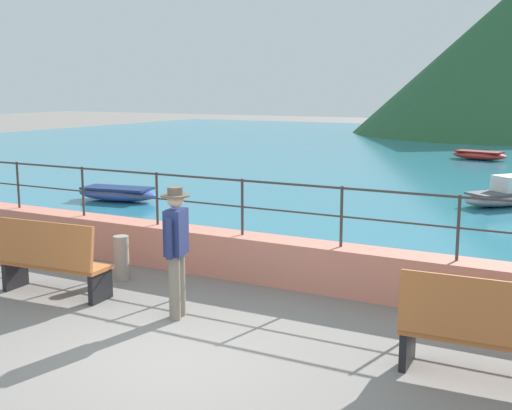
# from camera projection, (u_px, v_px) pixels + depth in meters

# --- Properties ---
(ground_plane) EXTENTS (120.00, 120.00, 0.00)m
(ground_plane) POSITION_uv_depth(u_px,v_px,m) (166.00, 357.00, 7.50)
(ground_plane) COLOR slate
(promenade_wall) EXTENTS (20.00, 0.56, 0.70)m
(promenade_wall) POSITION_uv_depth(u_px,v_px,m) (289.00, 262.00, 10.20)
(promenade_wall) COLOR tan
(promenade_wall) RESTS_ON ground
(railing) EXTENTS (18.44, 0.04, 0.90)m
(railing) POSITION_uv_depth(u_px,v_px,m) (290.00, 201.00, 10.03)
(railing) COLOR #383330
(railing) RESTS_ON promenade_wall
(lake_water) EXTENTS (64.00, 44.32, 0.06)m
(lake_water) POSITION_uv_depth(u_px,v_px,m) (508.00, 155.00, 29.82)
(lake_water) COLOR teal
(lake_water) RESTS_ON ground
(bench_main) EXTENTS (1.74, 0.69, 1.13)m
(bench_main) POSITION_uv_depth(u_px,v_px,m) (51.00, 259.00, 9.58)
(bench_main) COLOR #B76633
(bench_main) RESTS_ON ground
(bench_far) EXTENTS (1.73, 0.64, 1.13)m
(bench_far) POSITION_uv_depth(u_px,v_px,m) (484.00, 331.00, 6.75)
(bench_far) COLOR #B76633
(bench_far) RESTS_ON ground
(person_walking) EXTENTS (0.38, 0.56, 1.75)m
(person_walking) POSITION_uv_depth(u_px,v_px,m) (176.00, 246.00, 8.61)
(person_walking) COLOR slate
(person_walking) RESTS_ON ground
(bollard) EXTENTS (0.24, 0.24, 0.71)m
(bollard) POSITION_uv_depth(u_px,v_px,m) (121.00, 258.00, 10.45)
(bollard) COLOR gray
(bollard) RESTS_ON ground
(boat_0) EXTENTS (2.44, 1.38, 0.36)m
(boat_0) POSITION_uv_depth(u_px,v_px,m) (479.00, 155.00, 27.57)
(boat_0) COLOR red
(boat_0) RESTS_ON lake_water
(boat_1) EXTENTS (2.41, 1.24, 0.36)m
(boat_1) POSITION_uv_depth(u_px,v_px,m) (117.00, 193.00, 17.51)
(boat_1) COLOR #2D4C9E
(boat_1) RESTS_ON lake_water
(boat_2) EXTENTS (2.12, 2.37, 0.76)m
(boat_2) POSITION_uv_depth(u_px,v_px,m) (504.00, 195.00, 16.76)
(boat_2) COLOR gray
(boat_2) RESTS_ON lake_water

